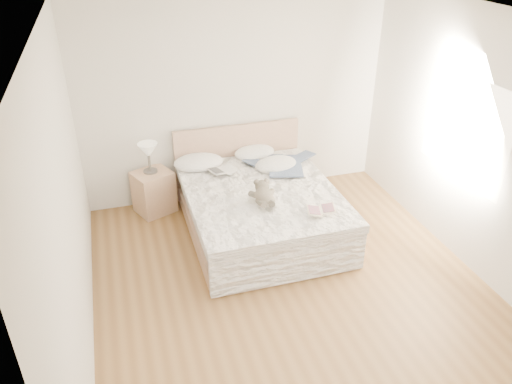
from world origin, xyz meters
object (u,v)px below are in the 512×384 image
(bed, at_px, (259,208))
(photo_book, at_px, (223,171))
(nightstand, at_px, (154,192))
(childrens_book, at_px, (321,210))
(table_lamp, at_px, (148,152))
(teddy_bear, at_px, (264,201))

(bed, relative_size, photo_book, 6.49)
(nightstand, bearing_deg, bed, -35.11)
(nightstand, bearing_deg, childrens_book, -43.80)
(bed, bearing_deg, table_lamp, 144.34)
(bed, bearing_deg, nightstand, 144.89)
(nightstand, relative_size, photo_book, 1.69)
(teddy_bear, bearing_deg, photo_book, 109.09)
(bed, relative_size, teddy_bear, 5.80)
(table_lamp, bearing_deg, nightstand, -66.44)
(table_lamp, height_order, childrens_book, table_lamp)
(nightstand, distance_m, teddy_bear, 1.70)
(nightstand, bearing_deg, photo_book, -22.27)
(bed, xyz_separation_m, teddy_bear, (-0.08, -0.41, 0.34))
(table_lamp, height_order, photo_book, table_lamp)
(table_lamp, relative_size, teddy_bear, 1.05)
(table_lamp, relative_size, childrens_book, 1.20)
(nightstand, xyz_separation_m, teddy_bear, (1.10, -1.24, 0.37))
(photo_book, bearing_deg, table_lamp, 134.81)
(table_lamp, distance_m, childrens_book, 2.30)
(teddy_bear, bearing_deg, nightstand, 134.66)
(photo_book, bearing_deg, teddy_bear, -95.85)
(photo_book, bearing_deg, nightstand, 135.95)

